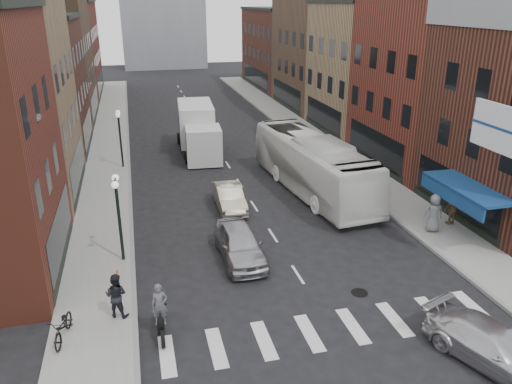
% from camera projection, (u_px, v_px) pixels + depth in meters
% --- Properties ---
extents(ground, '(160.00, 160.00, 0.00)m').
position_uv_depth(ground, '(305.00, 286.00, 20.95)').
color(ground, black).
rests_on(ground, ground).
extents(sidewalk_left, '(3.00, 74.00, 0.15)m').
position_uv_depth(sidewalk_left, '(109.00, 153.00, 38.90)').
color(sidewalk_left, gray).
rests_on(sidewalk_left, ground).
extents(sidewalk_right, '(3.00, 74.00, 0.15)m').
position_uv_depth(sidewalk_right, '(314.00, 139.00, 42.75)').
color(sidewalk_right, gray).
rests_on(sidewalk_right, ground).
extents(curb_left, '(0.20, 74.00, 0.16)m').
position_uv_depth(curb_left, '(129.00, 152.00, 39.26)').
color(curb_left, gray).
rests_on(curb_left, ground).
extents(curb_right, '(0.20, 74.00, 0.16)m').
position_uv_depth(curb_right, '(297.00, 141.00, 42.43)').
color(curb_right, gray).
rests_on(curb_right, ground).
extents(crosswalk_stripes, '(12.00, 2.20, 0.01)m').
position_uv_depth(crosswalk_stripes, '(333.00, 329.00, 18.23)').
color(crosswalk_stripes, silver).
rests_on(crosswalk_stripes, ground).
extents(bldg_left_mid_b, '(10.30, 10.20, 10.30)m').
position_uv_depth(bldg_left_mid_b, '(13.00, 87.00, 37.40)').
color(bldg_left_mid_b, '#472319').
rests_on(bldg_left_mid_b, ground).
extents(bldg_left_far_a, '(10.30, 12.20, 13.30)m').
position_uv_depth(bldg_left_far_a, '(33.00, 52.00, 46.81)').
color(bldg_left_far_a, brown).
rests_on(bldg_left_far_a, ground).
extents(bldg_left_far_b, '(10.30, 16.20, 11.30)m').
position_uv_depth(bldg_left_far_b, '(53.00, 49.00, 59.84)').
color(bldg_left_far_b, maroon).
rests_on(bldg_left_far_b, ground).
extents(bldg_right_mid_a, '(10.30, 10.20, 14.30)m').
position_uv_depth(bldg_right_mid_a, '(447.00, 63.00, 34.42)').
color(bldg_right_mid_a, maroon).
rests_on(bldg_right_mid_a, ground).
extents(bldg_right_mid_b, '(10.30, 10.20, 11.30)m').
position_uv_depth(bldg_right_mid_b, '(378.00, 67.00, 44.01)').
color(bldg_right_mid_b, '#927351').
rests_on(bldg_right_mid_b, ground).
extents(bldg_right_far_a, '(10.30, 12.20, 12.30)m').
position_uv_depth(bldg_right_far_a, '(331.00, 50.00, 53.78)').
color(bldg_right_far_a, brown).
rests_on(bldg_right_far_a, ground).
extents(bldg_right_far_b, '(10.30, 16.20, 10.30)m').
position_uv_depth(bldg_right_far_b, '(291.00, 48.00, 66.81)').
color(bldg_right_far_b, '#472319').
rests_on(bldg_right_far_b, ground).
extents(awning_blue, '(1.80, 5.00, 0.78)m').
position_uv_depth(awning_blue, '(464.00, 189.00, 24.28)').
color(awning_blue, navy).
rests_on(awning_blue, ground).
extents(billboard_sign, '(1.52, 3.00, 3.70)m').
position_uv_depth(billboard_sign, '(498.00, 129.00, 21.13)').
color(billboard_sign, black).
rests_on(billboard_sign, ground).
extents(streetlamp_near, '(0.32, 1.22, 4.11)m').
position_uv_depth(streetlamp_near, '(118.00, 204.00, 21.84)').
color(streetlamp_near, black).
rests_on(streetlamp_near, ground).
extents(streetlamp_far, '(0.32, 1.22, 4.11)m').
position_uv_depth(streetlamp_far, '(119.00, 129.00, 34.50)').
color(streetlamp_far, black).
rests_on(streetlamp_far, ground).
extents(bike_rack, '(0.08, 0.68, 0.80)m').
position_uv_depth(bike_rack, '(118.00, 282.00, 20.20)').
color(bike_rack, '#D8590C').
rests_on(bike_rack, sidewalk_left).
extents(box_truck, '(3.00, 8.65, 3.70)m').
position_uv_depth(box_truck, '(198.00, 130.00, 38.48)').
color(box_truck, silver).
rests_on(box_truck, ground).
extents(motorcycle_rider, '(0.60, 2.06, 2.10)m').
position_uv_depth(motorcycle_rider, '(160.00, 312.00, 17.57)').
color(motorcycle_rider, black).
rests_on(motorcycle_rider, ground).
extents(transit_bus, '(4.22, 12.83, 3.51)m').
position_uv_depth(transit_bus, '(312.00, 164.00, 30.76)').
color(transit_bus, white).
rests_on(transit_bus, ground).
extents(sedan_left_near, '(1.91, 4.63, 1.57)m').
position_uv_depth(sedan_left_near, '(240.00, 244.00, 22.89)').
color(sedan_left_near, '#AEAEB2').
rests_on(sedan_left_near, ground).
extents(sedan_left_far, '(1.51, 4.15, 1.36)m').
position_uv_depth(sedan_left_far, '(229.00, 197.00, 28.55)').
color(sedan_left_far, beige).
rests_on(sedan_left_far, ground).
extents(curb_car, '(3.51, 5.07, 1.36)m').
position_uv_depth(curb_car, '(494.00, 346.00, 16.29)').
color(curb_car, silver).
rests_on(curb_car, ground).
extents(parked_bicycle, '(0.97, 1.99, 1.00)m').
position_uv_depth(parked_bicycle, '(63.00, 327.00, 17.31)').
color(parked_bicycle, black).
rests_on(parked_bicycle, sidewalk_left).
extents(ped_left_solo, '(0.98, 0.79, 1.75)m').
position_uv_depth(ped_left_solo, '(116.00, 295.00, 18.47)').
color(ped_left_solo, black).
rests_on(ped_left_solo, sidewalk_left).
extents(ped_right_b, '(1.08, 0.63, 1.76)m').
position_uv_depth(ped_right_b, '(453.00, 209.00, 26.10)').
color(ped_right_b, brown).
rests_on(ped_right_b, sidewalk_right).
extents(ped_right_c, '(1.08, 0.83, 1.98)m').
position_uv_depth(ped_right_c, '(434.00, 213.00, 25.29)').
color(ped_right_c, slate).
rests_on(ped_right_c, sidewalk_right).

